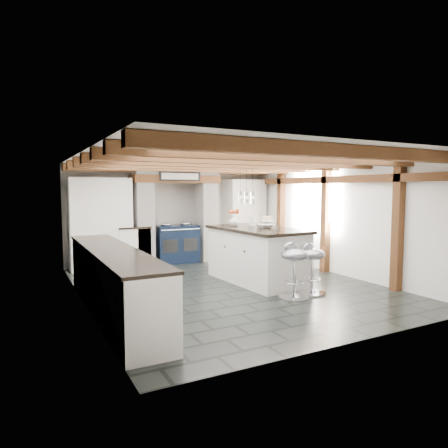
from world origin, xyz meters
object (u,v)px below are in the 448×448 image
kitchen_island (257,254)px  bar_stool_far (294,264)px  range_cooker (176,243)px  bar_stool_near (311,262)px

kitchen_island → bar_stool_far: (-0.11, -1.29, 0.04)m
range_cooker → kitchen_island: size_ratio=0.47×
bar_stool_near → bar_stool_far: bar_stool_far is taller
range_cooker → kitchen_island: bearing=-75.9°
kitchen_island → bar_stool_far: bearing=-98.5°
kitchen_island → bar_stool_far: size_ratio=2.35×
bar_stool_near → range_cooker: bearing=84.3°
range_cooker → bar_stool_far: (0.53, -3.86, 0.10)m
bar_stool_far → bar_stool_near: bearing=-3.5°
range_cooker → bar_stool_near: bearing=-75.6°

